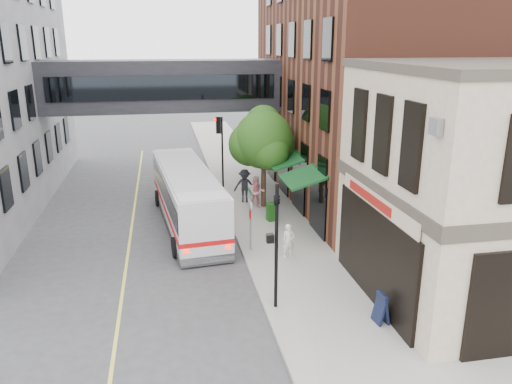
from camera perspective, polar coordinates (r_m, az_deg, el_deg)
name	(u,v)px	position (r m, az deg, el deg)	size (l,w,h in m)	color
ground	(277,344)	(16.36, 2.44, -16.95)	(120.00, 120.00, 0.00)	#38383A
sidewalk_main	(257,202)	(29.14, 0.08, -1.14)	(4.00, 60.00, 0.15)	gray
corner_building	(510,183)	(20.07, 27.01, 0.90)	(10.19, 8.12, 8.45)	tan
brick_building	(386,78)	(31.19, 14.64, 12.50)	(13.76, 18.00, 14.00)	#53261A
skyway_bridge	(163,86)	(31.32, -10.56, 11.87)	(14.00, 3.18, 3.00)	black
traffic_signal_near	(276,231)	(16.78, 2.25, -4.53)	(0.44, 0.22, 4.60)	black
traffic_signal_far	(220,138)	(30.95, -4.15, 6.13)	(0.53, 0.28, 4.50)	black
street_sign_pole	(250,213)	(21.74, -0.65, -2.36)	(0.08, 0.75, 3.00)	gray
street_tree	(263,140)	(27.46, 0.79, 6.01)	(3.80, 3.20, 5.60)	#382619
lane_marking	(130,237)	(25.00, -14.17, -4.98)	(0.12, 40.00, 0.01)	#D8CC4C
bus	(187,195)	(25.55, -7.90, -0.33)	(3.43, 10.82, 2.86)	silver
pedestrian_a	(288,241)	(21.49, 3.73, -5.59)	(0.54, 0.36, 1.49)	silver
pedestrian_b	(257,192)	(27.65, 0.10, -0.02)	(0.88, 0.68, 1.80)	pink
pedestrian_c	(245,186)	(28.64, -1.31, 0.72)	(1.25, 0.72, 1.94)	black
newspaper_box	(272,212)	(25.84, 1.79, -2.28)	(0.46, 0.41, 0.93)	#175112
sandwich_board	(381,308)	(17.37, 14.13, -12.74)	(0.37, 0.58, 1.04)	black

